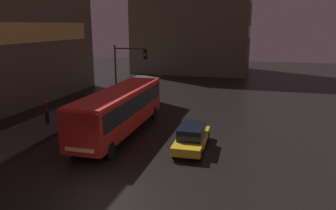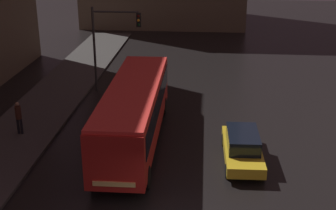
# 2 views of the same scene
# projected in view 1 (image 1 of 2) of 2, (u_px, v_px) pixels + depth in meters

# --- Properties ---
(ground_plane) EXTENTS (120.00, 120.00, 0.00)m
(ground_plane) POSITION_uv_depth(u_px,v_px,m) (101.00, 195.00, 14.98)
(ground_plane) COLOR black
(sidewalk_left) EXTENTS (4.00, 48.00, 0.15)m
(sidewalk_left) POSITION_uv_depth(u_px,v_px,m) (57.00, 120.00, 26.65)
(sidewalk_left) COLOR #3D3A38
(sidewalk_left) RESTS_ON ground
(building_far_backdrop) EXTENTS (18.07, 12.00, 19.06)m
(building_far_backdrop) POSITION_uv_depth(u_px,v_px,m) (194.00, 12.00, 53.08)
(building_far_backdrop) COLOR brown
(building_far_backdrop) RESTS_ON ground
(bus_near) EXTENTS (2.66, 11.47, 3.19)m
(bus_near) POSITION_uv_depth(u_px,v_px,m) (120.00, 107.00, 22.94)
(bus_near) COLOR #AD1E19
(bus_near) RESTS_ON ground
(car_taxi) EXTENTS (1.87, 4.73, 1.49)m
(car_taxi) POSITION_uv_depth(u_px,v_px,m) (192.00, 137.00, 20.49)
(car_taxi) COLOR gold
(car_taxi) RESTS_ON ground
(pedestrian_near) EXTENTS (0.42, 0.42, 1.80)m
(pedestrian_near) POSITION_uv_depth(u_px,v_px,m) (47.00, 110.00, 25.14)
(pedestrian_near) COLOR black
(pedestrian_near) RESTS_ON sidewalk_left
(traffic_light_main) EXTENTS (3.26, 0.35, 5.74)m
(traffic_light_main) POSITION_uv_depth(u_px,v_px,m) (127.00, 65.00, 30.73)
(traffic_light_main) COLOR #2D2D2D
(traffic_light_main) RESTS_ON ground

